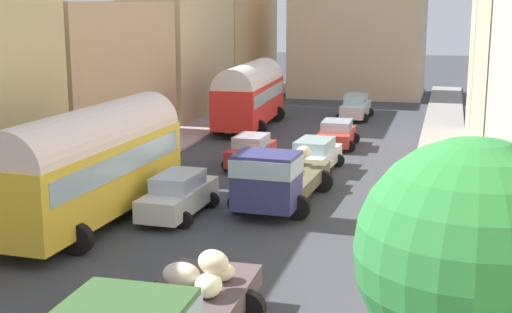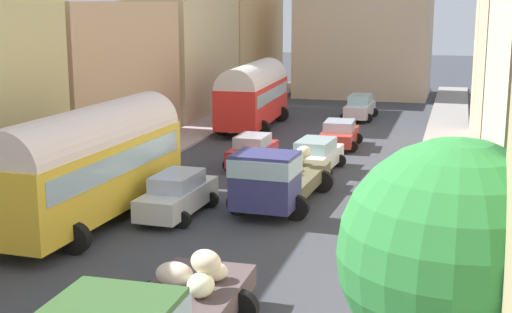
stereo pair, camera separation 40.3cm
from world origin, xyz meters
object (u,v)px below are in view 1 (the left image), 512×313
(cargo_truck_1, at_px, (277,177))
(car_4, at_px, (179,195))
(car_0, at_px, (314,155))
(pedestrian_0, at_px, (459,221))
(parked_bus_0, at_px, (92,160))
(parked_bus_1, at_px, (250,93))
(car_5, at_px, (251,151))
(pedestrian_1, at_px, (429,160))
(car_2, at_px, (356,107))
(car_1, at_px, (337,134))

(cargo_truck_1, relative_size, car_4, 1.57)
(car_0, relative_size, pedestrian_0, 2.50)
(car_0, distance_m, car_4, 8.98)
(car_4, height_order, pedestrian_0, pedestrian_0)
(parked_bus_0, xyz_separation_m, parked_bus_1, (0.06, 20.50, -0.08))
(parked_bus_1, relative_size, car_5, 2.47)
(parked_bus_0, distance_m, pedestrian_1, 14.56)
(cargo_truck_1, distance_m, car_4, 3.78)
(car_0, relative_size, pedestrian_1, 2.50)
(cargo_truck_1, distance_m, car_5, 7.13)
(parked_bus_1, xyz_separation_m, cargo_truck_1, (5.76, -17.01, -0.96))
(cargo_truck_1, bearing_deg, car_5, 113.19)
(pedestrian_1, bearing_deg, pedestrian_0, -82.49)
(parked_bus_1, bearing_deg, pedestrian_1, -45.42)
(parked_bus_1, bearing_deg, car_5, -74.21)
(parked_bus_0, xyz_separation_m, pedestrian_0, (12.44, 0.19, -1.26))
(cargo_truck_1, height_order, car_2, cargo_truck_1)
(parked_bus_1, distance_m, pedestrian_1, 15.99)
(car_0, distance_m, pedestrian_0, 11.62)
(car_0, bearing_deg, car_5, 177.76)
(parked_bus_0, relative_size, car_4, 2.25)
(parked_bus_0, relative_size, car_2, 2.32)
(car_1, height_order, car_2, car_2)
(parked_bus_1, height_order, car_2, parked_bus_1)
(car_4, bearing_deg, parked_bus_0, -147.35)
(parked_bus_0, bearing_deg, car_5, 73.22)
(car_2, height_order, pedestrian_0, pedestrian_0)
(parked_bus_1, distance_m, car_1, 7.80)
(car_5, height_order, pedestrian_1, pedestrian_1)
(parked_bus_0, xyz_separation_m, car_5, (3.03, 10.03, -1.52))
(pedestrian_0, bearing_deg, car_1, 111.64)
(car_5, bearing_deg, pedestrian_1, -6.16)
(parked_bus_0, distance_m, car_5, 10.59)
(car_4, distance_m, car_5, 8.40)
(car_2, distance_m, car_5, 15.95)
(cargo_truck_1, distance_m, pedestrian_1, 7.84)
(cargo_truck_1, height_order, car_4, cargo_truck_1)
(parked_bus_0, bearing_deg, car_2, 76.92)
(parked_bus_1, distance_m, car_4, 19.08)
(car_2, relative_size, pedestrian_0, 2.39)
(cargo_truck_1, relative_size, car_1, 1.80)
(cargo_truck_1, relative_size, car_2, 1.62)
(car_4, bearing_deg, pedestrian_0, -8.36)
(car_2, bearing_deg, pedestrian_0, -75.78)
(parked_bus_0, relative_size, car_0, 2.22)
(parked_bus_0, height_order, pedestrian_1, parked_bus_0)
(parked_bus_0, relative_size, pedestrian_0, 5.55)
(car_0, relative_size, car_4, 1.01)
(parked_bus_0, distance_m, cargo_truck_1, 6.87)
(car_1, xyz_separation_m, car_4, (-3.63, -14.27, 0.07))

